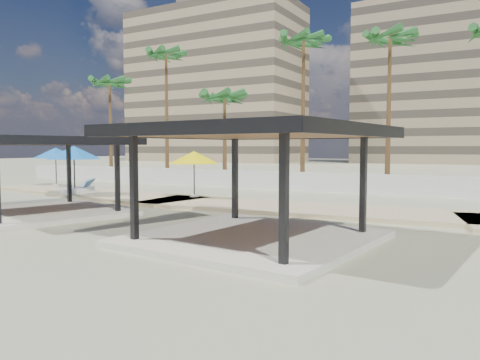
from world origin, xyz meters
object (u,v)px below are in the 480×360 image
at_px(pavilion_central, 253,173).
at_px(umbrella_a, 56,153).
at_px(pavilion_west, 39,169).
at_px(lounger_a, 79,190).

bearing_deg(pavilion_central, umbrella_a, 160.90).
height_order(pavilion_west, lounger_a, pavilion_west).
height_order(umbrella_a, lounger_a, umbrella_a).
bearing_deg(umbrella_a, pavilion_west, -41.52).
bearing_deg(umbrella_a, lounger_a, -27.81).
distance_m(pavilion_west, lounger_a, 7.49).
relative_size(pavilion_central, lounger_a, 3.31).
bearing_deg(lounger_a, umbrella_a, 53.03).
relative_size(pavilion_west, umbrella_a, 2.62).
bearing_deg(pavilion_central, pavilion_west, -176.80).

